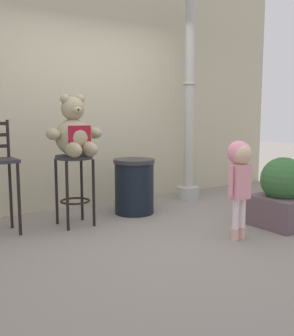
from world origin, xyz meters
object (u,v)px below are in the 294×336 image
at_px(teddy_bear, 75,133).
at_px(child_walking, 240,168).
at_px(lamppost, 189,121).
at_px(planter_with_shrub, 282,195).
at_px(trash_bin, 134,186).
at_px(bar_stool_with_teddy, 74,175).

height_order(teddy_bear, child_walking, teddy_bear).
xyz_separation_m(lamppost, planter_with_shrub, (-0.05, -1.68, -0.79)).
bearing_deg(trash_bin, teddy_bear, -171.85).
distance_m(bar_stool_with_teddy, lamppost, 2.06).
bearing_deg(bar_stool_with_teddy, trash_bin, 6.01).
relative_size(teddy_bear, child_walking, 0.67).
xyz_separation_m(teddy_bear, trash_bin, (0.83, 0.12, -0.69)).
distance_m(child_walking, trash_bin, 1.53).
distance_m(child_walking, planter_with_shrub, 0.83).
distance_m(bar_stool_with_teddy, trash_bin, 0.87).
height_order(child_walking, trash_bin, child_walking).
xyz_separation_m(bar_stool_with_teddy, teddy_bear, (-0.00, -0.03, 0.46)).
xyz_separation_m(bar_stool_with_teddy, planter_with_shrub, (1.89, -1.31, -0.22)).
bearing_deg(planter_with_shrub, bar_stool_with_teddy, 145.30).
bearing_deg(child_walking, planter_with_shrub, 26.26).
relative_size(bar_stool_with_teddy, teddy_bear, 1.19).
distance_m(child_walking, lamppost, 1.96).
relative_size(lamppost, planter_with_shrub, 3.73).
bearing_deg(trash_bin, lamppost, 14.43).
xyz_separation_m(bar_stool_with_teddy, trash_bin, (0.83, 0.09, -0.22)).
bearing_deg(planter_with_shrub, trash_bin, 127.10).
xyz_separation_m(teddy_bear, lamppost, (1.95, 0.41, 0.11)).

